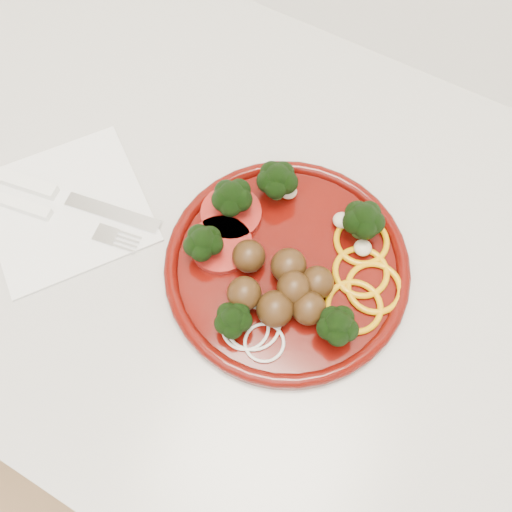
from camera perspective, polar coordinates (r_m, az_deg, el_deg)
The scene contains 5 objects.
counter at distance 1.01m, azimuth 11.12°, elevation -15.60°, with size 2.40×0.60×0.90m.
plate at distance 0.57m, azimuth 2.89°, elevation -0.84°, with size 0.25×0.25×0.05m.
napkin at distance 0.64m, azimuth -18.39°, elevation 4.59°, with size 0.16×0.16×0.00m, color white.
knife at distance 0.65m, azimuth -19.83°, elevation 6.03°, with size 0.20×0.05×0.01m.
fork at distance 0.64m, azimuth -21.10°, elevation 4.22°, with size 0.17×0.05×0.01m.
Camera 1 is at (-0.08, 1.47, 1.43)m, focal length 40.00 mm.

